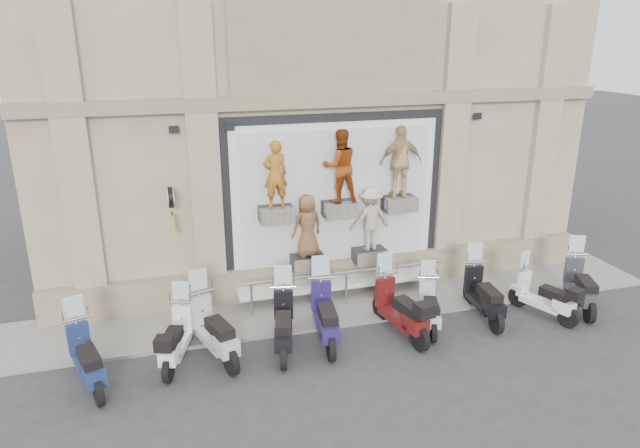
{
  "coord_description": "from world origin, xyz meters",
  "views": [
    {
      "loc": [
        -4.07,
        -9.85,
        6.36
      ],
      "look_at": [
        -0.69,
        1.9,
        2.22
      ],
      "focal_mm": 32.0,
      "sensor_mm": 36.0,
      "label": 1
    }
  ],
  "objects_px": {
    "clock_sign_bracket": "(171,204)",
    "scooter_d": "(283,314)",
    "scooter_a": "(85,348)",
    "scooter_c": "(213,320)",
    "scooter_f": "(401,299)",
    "scooter_i": "(545,288)",
    "scooter_e": "(325,305)",
    "scooter_j": "(582,277)",
    "scooter_g": "(430,299)",
    "scooter_h": "(484,286)",
    "guard_rail": "(346,289)",
    "scooter_b": "(175,329)"
  },
  "relations": [
    {
      "from": "scooter_c",
      "to": "scooter_j",
      "type": "height_order",
      "value": "scooter_c"
    },
    {
      "from": "scooter_e",
      "to": "scooter_f",
      "type": "height_order",
      "value": "scooter_e"
    },
    {
      "from": "scooter_e",
      "to": "scooter_j",
      "type": "xyz_separation_m",
      "value": [
        6.33,
        -0.2,
        -0.04
      ]
    },
    {
      "from": "scooter_f",
      "to": "scooter_i",
      "type": "relative_size",
      "value": 1.16
    },
    {
      "from": "scooter_d",
      "to": "scooter_f",
      "type": "distance_m",
      "value": 2.59
    },
    {
      "from": "scooter_f",
      "to": "scooter_j",
      "type": "bearing_deg",
      "value": -10.61
    },
    {
      "from": "scooter_b",
      "to": "scooter_i",
      "type": "bearing_deg",
      "value": 14.85
    },
    {
      "from": "scooter_i",
      "to": "scooter_e",
      "type": "bearing_deg",
      "value": 154.98
    },
    {
      "from": "clock_sign_bracket",
      "to": "scooter_d",
      "type": "distance_m",
      "value": 3.45
    },
    {
      "from": "scooter_e",
      "to": "scooter_b",
      "type": "bearing_deg",
      "value": -172.76
    },
    {
      "from": "scooter_f",
      "to": "scooter_i",
      "type": "bearing_deg",
      "value": -12.82
    },
    {
      "from": "guard_rail",
      "to": "scooter_c",
      "type": "xyz_separation_m",
      "value": [
        -3.31,
        -1.4,
        0.39
      ]
    },
    {
      "from": "scooter_f",
      "to": "scooter_j",
      "type": "distance_m",
      "value": 4.68
    },
    {
      "from": "scooter_f",
      "to": "scooter_h",
      "type": "xyz_separation_m",
      "value": [
        2.17,
        0.17,
        -0.03
      ]
    },
    {
      "from": "clock_sign_bracket",
      "to": "scooter_d",
      "type": "relative_size",
      "value": 0.51
    },
    {
      "from": "scooter_e",
      "to": "scooter_i",
      "type": "height_order",
      "value": "scooter_e"
    },
    {
      "from": "scooter_f",
      "to": "scooter_g",
      "type": "relative_size",
      "value": 1.2
    },
    {
      "from": "scooter_c",
      "to": "scooter_b",
      "type": "bearing_deg",
      "value": 161.77
    },
    {
      "from": "scooter_i",
      "to": "scooter_j",
      "type": "relative_size",
      "value": 0.9
    },
    {
      "from": "scooter_a",
      "to": "scooter_c",
      "type": "bearing_deg",
      "value": -9.42
    },
    {
      "from": "scooter_f",
      "to": "clock_sign_bracket",
      "type": "bearing_deg",
      "value": 145.69
    },
    {
      "from": "guard_rail",
      "to": "scooter_j",
      "type": "bearing_deg",
      "value": -16.78
    },
    {
      "from": "scooter_a",
      "to": "scooter_i",
      "type": "relative_size",
      "value": 1.09
    },
    {
      "from": "scooter_c",
      "to": "scooter_i",
      "type": "height_order",
      "value": "scooter_c"
    },
    {
      "from": "guard_rail",
      "to": "scooter_i",
      "type": "distance_m",
      "value": 4.61
    },
    {
      "from": "scooter_d",
      "to": "scooter_j",
      "type": "xyz_separation_m",
      "value": [
        7.26,
        -0.13,
        -0.0
      ]
    },
    {
      "from": "clock_sign_bracket",
      "to": "scooter_c",
      "type": "xyz_separation_m",
      "value": [
        0.59,
        -1.87,
        -1.95
      ]
    },
    {
      "from": "scooter_a",
      "to": "scooter_j",
      "type": "relative_size",
      "value": 0.98
    },
    {
      "from": "guard_rail",
      "to": "scooter_b",
      "type": "relative_size",
      "value": 2.72
    },
    {
      "from": "clock_sign_bracket",
      "to": "scooter_g",
      "type": "distance_m",
      "value": 6.09
    },
    {
      "from": "scooter_j",
      "to": "scooter_d",
      "type": "bearing_deg",
      "value": -159.41
    },
    {
      "from": "scooter_c",
      "to": "scooter_a",
      "type": "bearing_deg",
      "value": 170.51
    },
    {
      "from": "clock_sign_bracket",
      "to": "scooter_b",
      "type": "relative_size",
      "value": 0.55
    },
    {
      "from": "guard_rail",
      "to": "scooter_e",
      "type": "height_order",
      "value": "scooter_e"
    },
    {
      "from": "guard_rail",
      "to": "scooter_d",
      "type": "distance_m",
      "value": 2.43
    },
    {
      "from": "scooter_c",
      "to": "scooter_h",
      "type": "xyz_separation_m",
      "value": [
        6.18,
        -0.02,
        -0.04
      ]
    },
    {
      "from": "scooter_g",
      "to": "scooter_i",
      "type": "height_order",
      "value": "scooter_i"
    },
    {
      "from": "clock_sign_bracket",
      "to": "scooter_e",
      "type": "height_order",
      "value": "clock_sign_bracket"
    },
    {
      "from": "clock_sign_bracket",
      "to": "scooter_h",
      "type": "distance_m",
      "value": 7.31
    },
    {
      "from": "scooter_h",
      "to": "scooter_j",
      "type": "height_order",
      "value": "scooter_j"
    },
    {
      "from": "guard_rail",
      "to": "scooter_h",
      "type": "bearing_deg",
      "value": -26.29
    },
    {
      "from": "scooter_b",
      "to": "scooter_f",
      "type": "height_order",
      "value": "scooter_f"
    },
    {
      "from": "scooter_j",
      "to": "scooter_e",
      "type": "bearing_deg",
      "value": -160.26
    },
    {
      "from": "clock_sign_bracket",
      "to": "scooter_d",
      "type": "xyz_separation_m",
      "value": [
        2.02,
        -1.97,
        -1.98
      ]
    },
    {
      "from": "scooter_a",
      "to": "scooter_d",
      "type": "xyz_separation_m",
      "value": [
        3.82,
        0.25,
        0.02
      ]
    },
    {
      "from": "guard_rail",
      "to": "scooter_d",
      "type": "height_order",
      "value": "scooter_d"
    },
    {
      "from": "scooter_d",
      "to": "scooter_h",
      "type": "xyz_separation_m",
      "value": [
        4.75,
        0.08,
        -0.0
      ]
    },
    {
      "from": "scooter_c",
      "to": "scooter_d",
      "type": "relative_size",
      "value": 1.04
    },
    {
      "from": "scooter_c",
      "to": "scooter_e",
      "type": "height_order",
      "value": "scooter_e"
    },
    {
      "from": "scooter_i",
      "to": "scooter_j",
      "type": "bearing_deg",
      "value": -14.8
    }
  ]
}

